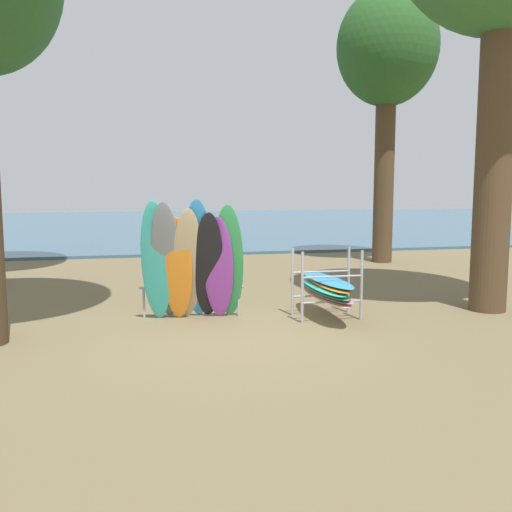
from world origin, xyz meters
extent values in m
plane|color=brown|center=(0.00, 0.00, 0.00)|extent=(80.00, 80.00, 0.00)
cube|color=#38607A|center=(0.00, 28.48, 0.05)|extent=(80.00, 36.00, 0.10)
cylinder|color=#4C3823|center=(5.30, 0.54, 3.12)|extent=(0.68, 0.68, 6.24)
cylinder|color=#4C3823|center=(6.45, 7.59, 2.83)|extent=(0.62, 0.62, 5.65)
ellipsoid|color=#285623|center=(6.45, 7.59, 6.63)|extent=(3.10, 3.10, 3.56)
ellipsoid|color=#38B2AD|center=(-0.95, 0.97, 1.07)|extent=(0.63, 0.76, 2.15)
ellipsoid|color=gray|center=(-0.77, 0.96, 1.07)|extent=(0.67, 0.99, 2.13)
ellipsoid|color=orange|center=(-0.59, 0.94, 0.94)|extent=(0.62, 0.70, 1.87)
ellipsoid|color=#C6B289|center=(-0.41, 0.93, 1.01)|extent=(0.57, 0.92, 2.02)
ellipsoid|color=#2D8ED1|center=(-0.23, 0.92, 1.09)|extent=(0.65, 0.97, 2.17)
ellipsoid|color=black|center=(-0.05, 0.91, 0.97)|extent=(0.60, 0.90, 1.95)
ellipsoid|color=purple|center=(0.13, 0.89, 0.94)|extent=(0.64, 0.71, 1.87)
ellipsoid|color=#339E56|center=(0.31, 0.88, 1.04)|extent=(0.67, 0.85, 2.08)
cylinder|color=#9EA0A5|center=(-1.17, 1.35, 0.28)|extent=(0.04, 0.04, 0.55)
cylinder|color=#9EA0A5|center=(0.53, 1.10, 0.28)|extent=(0.04, 0.04, 0.55)
cylinder|color=#9EA0A5|center=(-0.32, 1.23, 0.55)|extent=(1.86, 0.32, 0.04)
cylinder|color=#9EA0A5|center=(1.51, 0.35, 0.62)|extent=(0.05, 0.05, 1.25)
cylinder|color=#9EA0A5|center=(2.61, 0.35, 0.62)|extent=(0.05, 0.05, 1.25)
cylinder|color=#9EA0A5|center=(1.51, 0.95, 0.62)|extent=(0.05, 0.05, 1.25)
cylinder|color=#9EA0A5|center=(2.61, 0.95, 0.62)|extent=(0.05, 0.05, 1.25)
cylinder|color=#9EA0A5|center=(2.06, 0.35, 0.35)|extent=(1.10, 0.04, 0.04)
cylinder|color=#9EA0A5|center=(2.06, 0.35, 0.80)|extent=(1.10, 0.04, 0.04)
cylinder|color=#9EA0A5|center=(2.06, 0.95, 0.35)|extent=(1.10, 0.04, 0.04)
cylinder|color=#9EA0A5|center=(2.06, 0.95, 0.80)|extent=(1.10, 0.04, 0.04)
ellipsoid|color=#C6B289|center=(2.05, 0.65, 0.40)|extent=(0.51, 2.10, 0.06)
ellipsoid|color=pink|center=(2.06, 0.65, 0.46)|extent=(0.59, 2.12, 0.06)
ellipsoid|color=#339E56|center=(2.02, 0.65, 0.52)|extent=(0.53, 2.11, 0.06)
ellipsoid|color=#38B2AD|center=(2.01, 0.65, 0.58)|extent=(0.55, 2.11, 0.06)
ellipsoid|color=orange|center=(2.09, 0.65, 0.64)|extent=(0.60, 2.12, 0.06)
ellipsoid|color=#2D8ED1|center=(2.07, 0.65, 0.70)|extent=(0.57, 2.12, 0.06)
camera|label=1|loc=(-1.39, -8.81, 2.34)|focal=39.29mm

